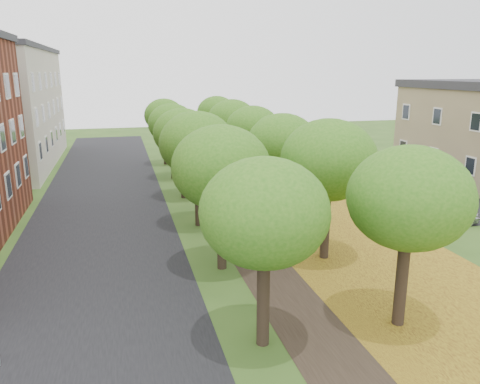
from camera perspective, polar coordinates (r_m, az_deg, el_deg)
ground at (r=16.20m, az=10.55°, el=-16.63°), size 120.00×120.00×0.00m
street_asphalt at (r=28.72m, az=-16.54°, el=-2.88°), size 8.00×70.00×0.01m
footpath at (r=29.34m, az=-1.77°, el=-1.89°), size 3.20×70.00×0.01m
leaf_verge at (r=30.78m, az=7.35°, el=-1.21°), size 7.50×70.00×0.01m
parking_lot at (r=35.57m, az=19.58°, el=0.20°), size 9.00×16.00×0.01m
tree_row_west at (r=28.01m, az=-6.26°, el=6.60°), size 3.84×33.84×6.14m
tree_row_east at (r=29.07m, az=3.21°, el=6.95°), size 3.84×33.84×6.14m
bench at (r=21.50m, az=4.30°, el=-6.91°), size 1.21×1.95×0.89m
car_silver at (r=28.60m, az=23.10°, el=-2.04°), size 4.50×2.65×1.44m
car_red at (r=30.65m, az=20.15°, el=-0.82°), size 4.18×2.57×1.30m
car_grey at (r=33.12m, az=19.44°, el=0.28°), size 4.50×2.66×1.22m
car_white at (r=38.57m, az=13.47°, el=2.87°), size 5.44×2.55×1.50m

